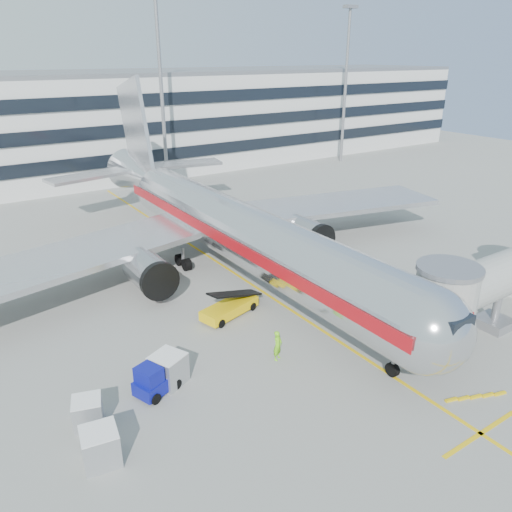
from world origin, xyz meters
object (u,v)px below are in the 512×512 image
main_jet (225,224)px  cargo_container_left (100,446)px  baggage_tug (155,381)px  cargo_container_right (168,369)px  cargo_container_front (88,412)px  belt_loader (229,307)px  ramp_worker (278,345)px

main_jet → cargo_container_left: (-16.83, -16.71, -3.33)m
baggage_tug → cargo_container_left: 5.43m
main_jet → cargo_container_right: (-11.54, -12.80, -3.29)m
cargo_container_left → cargo_container_front: size_ratio=1.05×
belt_loader → cargo_container_left: size_ratio=2.61×
cargo_container_front → belt_loader: bearing=26.2°
cargo_container_right → cargo_container_front: (-5.04, -0.98, -0.16)m
belt_loader → cargo_container_front: bearing=-153.8°
cargo_container_right → cargo_container_front: 5.13m
cargo_container_left → cargo_container_front: cargo_container_left is taller
cargo_container_front → ramp_worker: (11.85, -0.61, 0.21)m
cargo_container_right → ramp_worker: 7.00m
cargo_container_left → cargo_container_right: size_ratio=0.82×
baggage_tug → cargo_container_left: (-4.21, -3.43, 0.06)m
belt_loader → baggage_tug: belt_loader is taller
cargo_container_right → ramp_worker: ramp_worker is taller
cargo_container_front → cargo_container_left: bearing=-94.9°
cargo_container_right → cargo_container_front: size_ratio=1.27×
main_jet → baggage_tug: size_ratio=17.38×
belt_loader → cargo_container_left: 15.40m
belt_loader → ramp_worker: size_ratio=2.51×
belt_loader → ramp_worker: (-0.41, -6.65, 0.34)m
cargo_container_left → ramp_worker: ramp_worker is taller
cargo_container_left → cargo_container_right: bearing=36.5°
belt_loader → main_jet: bearing=60.9°
main_jet → cargo_container_front: (-16.58, -13.78, -3.44)m
cargo_container_right → ramp_worker: (6.82, -1.59, 0.06)m
main_jet → cargo_container_right: main_jet is taller
main_jet → baggage_tug: main_jet is taller
belt_loader → baggage_tug: (-8.31, -5.54, 0.17)m
cargo_container_left → cargo_container_front: bearing=85.1°
cargo_container_left → belt_loader: bearing=35.6°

